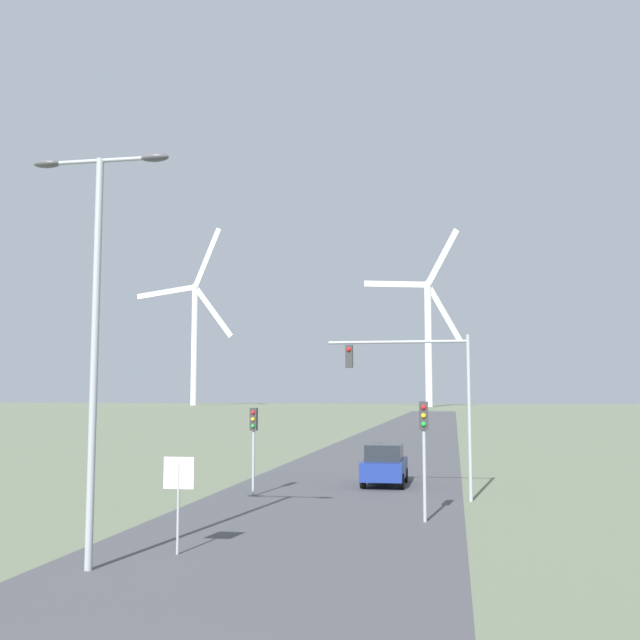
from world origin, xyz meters
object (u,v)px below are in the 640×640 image
object	(u,v)px
wind_turbine_far_left	(195,330)
traffic_light_post_near_right	(424,433)
car_approaching	(385,465)
wind_turbine_left	(428,328)
traffic_light_mast_overhead	(419,380)
streetlamp	(96,304)
traffic_light_post_near_left	(254,431)
stop_sign_near	(179,486)

from	to	relation	value
wind_turbine_far_left	traffic_light_post_near_right	bearing A→B (deg)	-68.59
traffic_light_post_near_right	wind_turbine_far_left	xyz separation A→B (m)	(-89.30, 227.81, 23.92)
car_approaching	wind_turbine_left	distance (m)	202.64
traffic_light_mast_overhead	car_approaching	distance (m)	6.03
streetlamp	traffic_light_post_near_left	world-z (taller)	streetlamp
stop_sign_near	traffic_light_post_near_left	size ratio (longest dim) A/B	0.70
traffic_light_post_near_left	traffic_light_mast_overhead	distance (m)	6.93
traffic_light_mast_overhead	stop_sign_near	bearing A→B (deg)	-117.48
traffic_light_mast_overhead	wind_turbine_far_left	xyz separation A→B (m)	(-88.94, 222.88, 22.14)
traffic_light_post_near_right	traffic_light_mast_overhead	size ratio (longest dim) A/B	0.60
streetlamp	traffic_light_post_near_right	bearing A→B (deg)	46.92
streetlamp	traffic_light_post_near_left	distance (m)	13.40
traffic_light_post_near_right	wind_turbine_far_left	bearing A→B (deg)	111.41
stop_sign_near	wind_turbine_left	xyz separation A→B (m)	(-0.63, 216.51, 22.70)
car_approaching	traffic_light_mast_overhead	bearing A→B (deg)	-68.24
traffic_light_mast_overhead	car_approaching	world-z (taller)	traffic_light_mast_overhead
wind_turbine_far_left	wind_turbine_left	distance (m)	84.47
traffic_light_post_near_left	wind_turbine_far_left	size ratio (longest dim) A/B	0.06
stop_sign_near	traffic_light_post_near_left	distance (m)	10.97
streetlamp	wind_turbine_far_left	world-z (taller)	wind_turbine_far_left
wind_turbine_far_left	stop_sign_near	bearing A→B (deg)	-70.39
traffic_light_post_near_right	car_approaching	size ratio (longest dim) A/B	0.93
traffic_light_post_near_left	wind_turbine_left	size ratio (longest dim) A/B	0.06
traffic_light_post_near_left	traffic_light_post_near_right	world-z (taller)	traffic_light_post_near_right
traffic_light_post_near_right	wind_turbine_far_left	size ratio (longest dim) A/B	0.06
streetlamp	traffic_light_post_near_right	world-z (taller)	streetlamp
traffic_light_post_near_right	traffic_light_mast_overhead	distance (m)	5.26
streetlamp	wind_turbine_left	size ratio (longest dim) A/B	0.17
stop_sign_near	wind_turbine_far_left	bearing A→B (deg)	109.61
stop_sign_near	car_approaching	world-z (taller)	stop_sign_near
streetlamp	wind_turbine_left	xyz separation A→B (m)	(0.77, 218.52, 18.22)
streetlamp	traffic_light_mast_overhead	size ratio (longest dim) A/B	1.55
car_approaching	wind_turbine_far_left	world-z (taller)	wind_turbine_far_left
stop_sign_near	car_approaching	distance (m)	15.80
stop_sign_near	car_approaching	bearing A→B (deg)	75.79
traffic_light_mast_overhead	wind_turbine_left	size ratio (longest dim) A/B	0.11
car_approaching	wind_turbine_far_left	bearing A→B (deg)	111.75
streetlamp	traffic_light_mast_overhead	xyz separation A→B (m)	(7.05, 12.86, -1.61)
streetlamp	car_approaching	xyz separation A→B (m)	(5.27, 17.30, -5.28)
stop_sign_near	traffic_light_mast_overhead	world-z (taller)	traffic_light_mast_overhead
stop_sign_near	wind_turbine_far_left	size ratio (longest dim) A/B	0.04
stop_sign_near	traffic_light_post_near_left	xyz separation A→B (m)	(-0.98, 10.89, 0.86)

